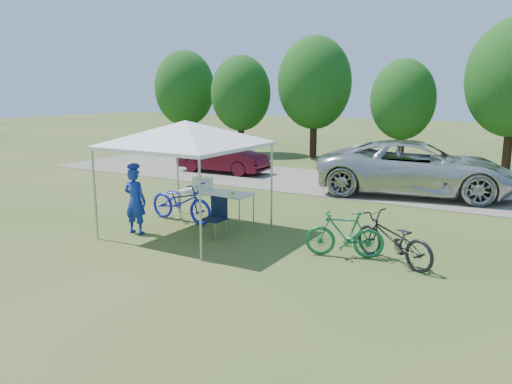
{
  "coord_description": "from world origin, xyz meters",
  "views": [
    {
      "loc": [
        7.35,
        -9.33,
        3.43
      ],
      "look_at": [
        0.75,
        2.0,
        0.74
      ],
      "focal_mm": 35.0,
      "sensor_mm": 36.0,
      "label": 1
    }
  ],
  "objects_px": {
    "bike_green": "(344,234)",
    "minivan": "(417,168)",
    "cyclist": "(135,201)",
    "sedan": "(223,157)",
    "folding_table": "(216,193)",
    "cooler": "(203,184)",
    "bike_blue": "(181,202)",
    "bike_dark": "(393,239)",
    "folding_chair": "(216,214)"
  },
  "relations": [
    {
      "from": "bike_green",
      "to": "cyclist",
      "type": "bearing_deg",
      "value": -98.12
    },
    {
      "from": "cooler",
      "to": "minivan",
      "type": "height_order",
      "value": "minivan"
    },
    {
      "from": "folding_chair",
      "to": "cyclist",
      "type": "bearing_deg",
      "value": -152.63
    },
    {
      "from": "cooler",
      "to": "cyclist",
      "type": "distance_m",
      "value": 2.0
    },
    {
      "from": "cooler",
      "to": "sedan",
      "type": "bearing_deg",
      "value": 119.9
    },
    {
      "from": "cooler",
      "to": "bike_green",
      "type": "height_order",
      "value": "cooler"
    },
    {
      "from": "cooler",
      "to": "bike_blue",
      "type": "bearing_deg",
      "value": -132.51
    },
    {
      "from": "folding_table",
      "to": "folding_chair",
      "type": "bearing_deg",
      "value": -55.48
    },
    {
      "from": "bike_green",
      "to": "sedan",
      "type": "distance_m",
      "value": 11.24
    },
    {
      "from": "cyclist",
      "to": "sedan",
      "type": "height_order",
      "value": "cyclist"
    },
    {
      "from": "cooler",
      "to": "cyclist",
      "type": "height_order",
      "value": "cyclist"
    },
    {
      "from": "bike_green",
      "to": "minivan",
      "type": "distance_m",
      "value": 7.21
    },
    {
      "from": "bike_blue",
      "to": "bike_green",
      "type": "distance_m",
      "value": 4.78
    },
    {
      "from": "folding_chair",
      "to": "bike_green",
      "type": "distance_m",
      "value": 3.14
    },
    {
      "from": "folding_table",
      "to": "cooler",
      "type": "height_order",
      "value": "cooler"
    },
    {
      "from": "cooler",
      "to": "sedan",
      "type": "xyz_separation_m",
      "value": [
        -3.85,
        6.69,
        -0.32
      ]
    },
    {
      "from": "folding_table",
      "to": "minivan",
      "type": "relative_size",
      "value": 0.31
    },
    {
      "from": "cyclist",
      "to": "minivan",
      "type": "bearing_deg",
      "value": -126.4
    },
    {
      "from": "bike_dark",
      "to": "minivan",
      "type": "distance_m",
      "value": 7.19
    },
    {
      "from": "sedan",
      "to": "cooler",
      "type": "bearing_deg",
      "value": -151.76
    },
    {
      "from": "bike_blue",
      "to": "cyclist",
      "type": "bearing_deg",
      "value": 175.04
    },
    {
      "from": "cyclist",
      "to": "minivan",
      "type": "relative_size",
      "value": 0.25
    },
    {
      "from": "folding_table",
      "to": "minivan",
      "type": "distance_m",
      "value": 7.24
    },
    {
      "from": "bike_dark",
      "to": "sedan",
      "type": "relative_size",
      "value": 0.49
    },
    {
      "from": "cyclist",
      "to": "sedan",
      "type": "xyz_separation_m",
      "value": [
        -3.22,
        8.58,
        -0.14
      ]
    },
    {
      "from": "bike_green",
      "to": "minivan",
      "type": "relative_size",
      "value": 0.25
    },
    {
      "from": "bike_green",
      "to": "bike_dark",
      "type": "xyz_separation_m",
      "value": [
        0.98,
        0.11,
        0.01
      ]
    },
    {
      "from": "bike_blue",
      "to": "minivan",
      "type": "height_order",
      "value": "minivan"
    },
    {
      "from": "cyclist",
      "to": "bike_green",
      "type": "bearing_deg",
      "value": -175.56
    },
    {
      "from": "folding_table",
      "to": "bike_blue",
      "type": "xyz_separation_m",
      "value": [
        -0.83,
        -0.43,
        -0.23
      ]
    },
    {
      "from": "cooler",
      "to": "bike_dark",
      "type": "xyz_separation_m",
      "value": [
        5.34,
        -0.89,
        -0.48
      ]
    },
    {
      "from": "sedan",
      "to": "folding_table",
      "type": "bearing_deg",
      "value": -149.01
    },
    {
      "from": "minivan",
      "to": "cooler",
      "type": "bearing_deg",
      "value": 135.04
    },
    {
      "from": "cyclist",
      "to": "cooler",
      "type": "bearing_deg",
      "value": -113.98
    },
    {
      "from": "cyclist",
      "to": "bike_green",
      "type": "xyz_separation_m",
      "value": [
        4.98,
        0.89,
        -0.32
      ]
    },
    {
      "from": "folding_chair",
      "to": "cooler",
      "type": "height_order",
      "value": "cooler"
    },
    {
      "from": "cyclist",
      "to": "sedan",
      "type": "distance_m",
      "value": 9.16
    },
    {
      "from": "cyclist",
      "to": "bike_blue",
      "type": "relative_size",
      "value": 0.79
    },
    {
      "from": "folding_chair",
      "to": "bike_green",
      "type": "relative_size",
      "value": 0.58
    },
    {
      "from": "cyclist",
      "to": "bike_dark",
      "type": "distance_m",
      "value": 6.05
    },
    {
      "from": "folding_chair",
      "to": "cyclist",
      "type": "distance_m",
      "value": 2.01
    },
    {
      "from": "sedan",
      "to": "cyclist",
      "type": "bearing_deg",
      "value": -161.07
    },
    {
      "from": "folding_table",
      "to": "bike_dark",
      "type": "distance_m",
      "value": 4.99
    },
    {
      "from": "cyclist",
      "to": "bike_blue",
      "type": "height_order",
      "value": "cyclist"
    },
    {
      "from": "cooler",
      "to": "bike_dark",
      "type": "bearing_deg",
      "value": -9.5
    },
    {
      "from": "folding_table",
      "to": "bike_blue",
      "type": "height_order",
      "value": "bike_blue"
    },
    {
      "from": "cooler",
      "to": "bike_dark",
      "type": "relative_size",
      "value": 0.25
    },
    {
      "from": "bike_blue",
      "to": "bike_dark",
      "type": "xyz_separation_m",
      "value": [
        5.73,
        -0.46,
        -0.03
      ]
    },
    {
      "from": "folding_table",
      "to": "cooler",
      "type": "xyz_separation_m",
      "value": [
        -0.44,
        0.0,
        0.22
      ]
    },
    {
      "from": "bike_blue",
      "to": "minivan",
      "type": "xyz_separation_m",
      "value": [
        4.57,
        6.63,
        0.37
      ]
    }
  ]
}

